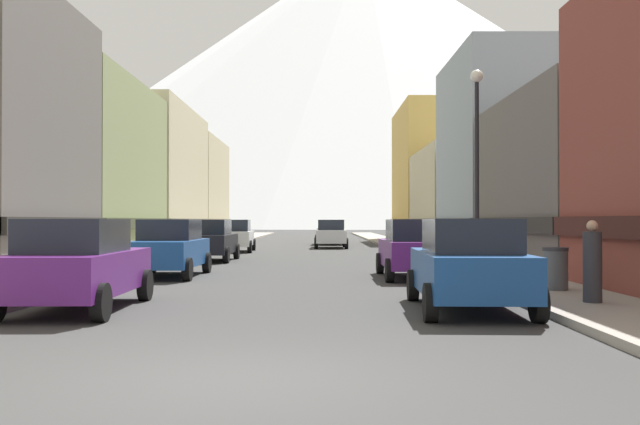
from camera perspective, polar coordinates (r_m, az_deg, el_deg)
ground_plane at (r=8.10m, az=-6.58°, el=-13.15°), size 400.00×400.00×0.00m
sidewalk_left at (r=43.48m, az=-9.40°, el=-2.82°), size 2.50×100.00×0.15m
sidewalk_right at (r=43.21m, az=7.20°, el=-2.84°), size 2.50×100.00×0.15m
storefront_left_2 at (r=35.86m, az=-21.09°, el=2.99°), size 9.36×11.59×8.27m
storefront_left_3 at (r=48.15m, az=-14.01°, el=2.52°), size 6.92×13.86×9.07m
storefront_left_4 at (r=61.25m, az=-11.31°, el=1.59°), size 7.71×12.30×8.51m
storefront_right_1 at (r=27.12m, az=22.51°, el=1.94°), size 7.80×10.64×6.11m
storefront_right_2 at (r=37.38m, az=17.56°, el=4.07°), size 9.51×9.69×9.92m
storefront_right_3 at (r=47.66m, az=11.78°, el=0.97°), size 6.43×11.61×6.37m
storefront_right_4 at (r=60.15m, az=9.99°, el=2.84°), size 7.77×12.25×11.09m
car_left_0 at (r=14.67m, az=-18.69°, el=-3.94°), size 2.11×4.42×1.78m
car_left_1 at (r=22.76m, az=-11.87°, el=-2.76°), size 2.10×4.42×1.78m
car_left_2 at (r=30.98m, az=-8.66°, el=-2.19°), size 2.10×4.42×1.78m
car_left_3 at (r=39.86m, az=-6.69°, el=-1.84°), size 2.18×4.45×1.78m
car_right_0 at (r=14.14m, az=11.88°, el=-4.08°), size 2.21×4.47×1.78m
car_right_1 at (r=21.87m, az=7.69°, el=-2.86°), size 2.07×4.40×1.78m
car_driving_0 at (r=51.06m, az=0.87°, el=-1.57°), size 2.06×4.40×1.78m
car_driving_1 at (r=44.92m, az=0.98°, el=-1.71°), size 2.06×4.40×1.78m
trash_bin_right at (r=17.36m, az=18.39°, el=-4.26°), size 0.59×0.59×0.98m
potted_plant_0 at (r=27.56m, az=-16.61°, el=-2.92°), size 0.54×0.54×0.91m
pedestrian_0 at (r=14.97m, az=21.02°, el=-3.91°), size 0.36×0.36×1.61m
streetlamp_right at (r=20.71m, az=12.52°, el=5.58°), size 0.36×0.36×5.86m
mountain_backdrop at (r=273.23m, az=3.69°, el=10.21°), size 280.38×280.38×106.09m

